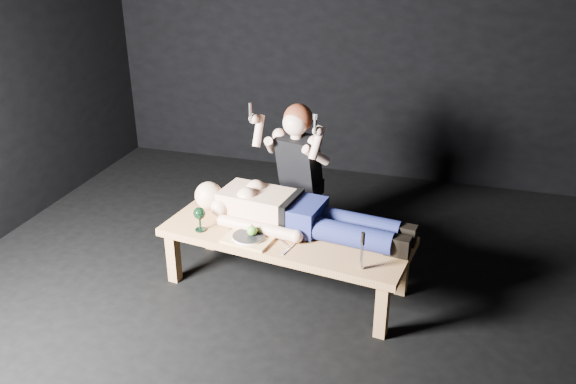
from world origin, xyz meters
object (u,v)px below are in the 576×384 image
object	(u,v)px
lying_man	(300,211)
serving_tray	(249,239)
kneeling_woman	(304,173)
carving_knife	(362,251)
goblet	(200,219)
table	(286,260)

from	to	relation	value
lying_man	serving_tray	world-z (taller)	lying_man
kneeling_woman	carving_knife	world-z (taller)	kneeling_woman
serving_tray	goblet	xyz separation A→B (m)	(-0.38, 0.03, 0.08)
table	goblet	xyz separation A→B (m)	(-0.60, -0.14, 0.32)
kneeling_woman	goblet	world-z (taller)	kneeling_woman
kneeling_woman	serving_tray	world-z (taller)	kneeling_woman
lying_man	kneeling_woman	size ratio (longest dim) A/B	1.47
goblet	serving_tray	bearing A→B (deg)	-5.15
lying_man	carving_knife	size ratio (longest dim) A/B	7.09
table	carving_knife	size ratio (longest dim) A/B	6.75
kneeling_woman	lying_man	bearing A→B (deg)	-62.60
serving_tray	lying_man	bearing A→B (deg)	43.55
kneeling_woman	serving_tray	size ratio (longest dim) A/B	3.79
kneeling_woman	carving_knife	bearing A→B (deg)	-41.65
goblet	carving_knife	bearing A→B (deg)	-8.36
serving_tray	kneeling_woman	bearing A→B (deg)	79.09
table	lying_man	xyz separation A→B (m)	(0.07, 0.10, 0.36)
kneeling_woman	carving_knife	distance (m)	1.19
table	kneeling_woman	bearing A→B (deg)	102.26
lying_man	goblet	size ratio (longest dim) A/B	10.23
lying_man	goblet	bearing A→B (deg)	-152.67
serving_tray	carving_knife	size ratio (longest dim) A/B	1.27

